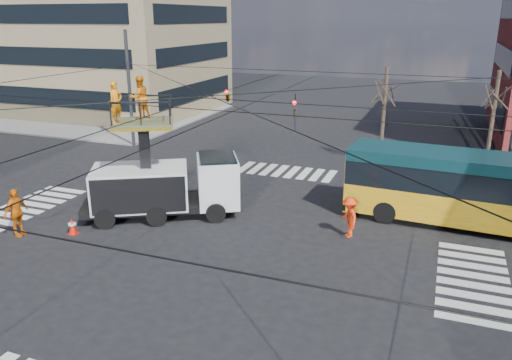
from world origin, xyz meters
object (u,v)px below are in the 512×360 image
(city_bus, at_px, (497,192))
(flagger, at_px, (349,217))
(utility_truck, at_px, (164,173))
(traffic_cone, at_px, (72,226))
(worker_ground, at_px, (16,213))

(city_bus, relative_size, flagger, 7.29)
(utility_truck, distance_m, flagger, 8.45)
(traffic_cone, bearing_deg, city_bus, 22.36)
(city_bus, relative_size, worker_ground, 6.17)
(flagger, bearing_deg, worker_ground, -102.62)
(utility_truck, bearing_deg, flagger, -25.00)
(traffic_cone, xyz_separation_m, worker_ground, (-1.99, -0.95, 0.69))
(utility_truck, height_order, city_bus, utility_truck)
(utility_truck, bearing_deg, city_bus, -14.80)
(city_bus, distance_m, traffic_cone, 18.04)
(city_bus, height_order, traffic_cone, city_bus)
(traffic_cone, bearing_deg, utility_truck, 51.06)
(city_bus, bearing_deg, flagger, -148.71)
(utility_truck, relative_size, city_bus, 0.57)
(utility_truck, height_order, traffic_cone, utility_truck)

